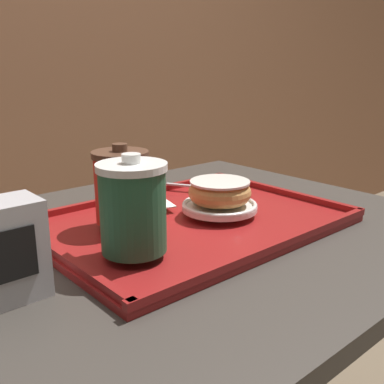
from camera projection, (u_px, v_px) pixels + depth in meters
The scene contains 9 objects.
cafe_table at pixel (190, 310), 0.86m from camera, with size 0.90×0.76×0.73m.
serving_tray at pixel (192, 222), 0.82m from camera, with size 0.52×0.39×0.02m.
napkin_paper at pixel (143, 204), 0.86m from camera, with size 0.12×0.11×0.00m.
coffee_cup_front at pixel (133, 207), 0.63m from camera, with size 0.10×0.10×0.14m.
coffee_cup_rear at pixel (121, 186), 0.76m from camera, with size 0.10×0.10×0.13m.
plate_with_chocolate_donut at pixel (219, 206), 0.83m from camera, with size 0.14×0.14×0.01m.
donut_chocolate_glazed at pixel (220, 192), 0.82m from camera, with size 0.12×0.12×0.04m.
spoon at pixel (210, 187), 0.97m from camera, with size 0.08×0.13×0.01m.
napkin_dispenser at pixel (2, 251), 0.55m from camera, with size 0.10×0.07×0.13m.
Camera 1 is at (-0.50, -0.58, 1.01)m, focal length 42.00 mm.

